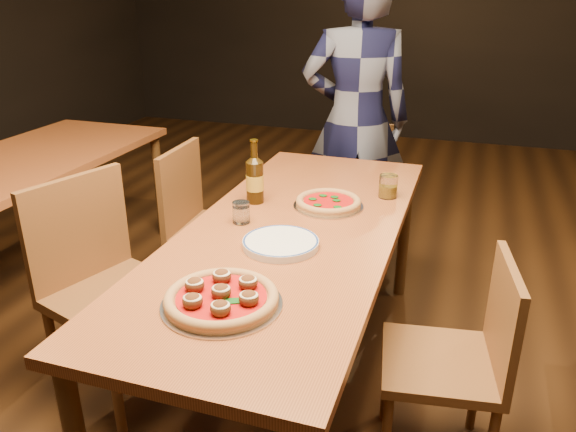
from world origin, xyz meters
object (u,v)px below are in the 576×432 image
(beer_bottle, at_px, (255,181))
(amber_glass, at_px, (388,186))
(chair_main_sw, at_px, (219,230))
(table_left, at_px, (6,178))
(chair_main_nw, at_px, (118,295))
(water_glass, at_px, (241,212))
(pizza_margherita, at_px, (328,202))
(plate_stack, at_px, (281,243))
(chair_main_e, at_px, (440,361))
(pizza_meatball, at_px, (221,298))
(chair_end, at_px, (358,195))
(table_main, at_px, (292,244))
(diner, at_px, (356,122))

(beer_bottle, height_order, amber_glass, beer_bottle)
(chair_main_sw, bearing_deg, table_left, 96.55)
(chair_main_nw, height_order, water_glass, chair_main_nw)
(pizza_margherita, relative_size, plate_stack, 1.08)
(chair_main_e, height_order, water_glass, chair_main_e)
(chair_main_nw, relative_size, beer_bottle, 3.60)
(pizza_margherita, relative_size, water_glass, 3.47)
(pizza_meatball, xyz_separation_m, beer_bottle, (-0.22, 0.83, 0.07))
(chair_end, relative_size, pizza_margherita, 2.92)
(chair_main_nw, distance_m, chair_main_sw, 0.77)
(water_glass, xyz_separation_m, amber_glass, (0.51, 0.47, 0.01))
(plate_stack, xyz_separation_m, water_glass, (-0.22, 0.16, 0.03))
(chair_main_nw, xyz_separation_m, beer_bottle, (0.39, 0.51, 0.36))
(chair_main_e, distance_m, water_glass, 0.93)
(table_left, relative_size, water_glass, 23.13)
(table_main, relative_size, water_glass, 23.13)
(diner, bearing_deg, amber_glass, 95.05)
(chair_main_nw, bearing_deg, amber_glass, -33.37)
(table_main, height_order, chair_main_e, chair_main_e)
(beer_bottle, relative_size, amber_glass, 2.67)
(chair_end, distance_m, amber_glass, 0.93)
(chair_main_nw, distance_m, pizza_margherita, 0.94)
(water_glass, distance_m, diner, 1.34)
(chair_main_e, bearing_deg, water_glass, -113.17)
(amber_glass, xyz_separation_m, diner, (-0.33, 0.85, 0.08))
(table_main, distance_m, beer_bottle, 0.37)
(chair_main_sw, relative_size, chair_main_e, 1.09)
(beer_bottle, bearing_deg, chair_main_sw, 140.13)
(chair_main_nw, distance_m, beer_bottle, 0.73)
(amber_glass, height_order, diner, diner)
(table_main, xyz_separation_m, pizza_margherita, (0.08, 0.27, 0.09))
(plate_stack, distance_m, diner, 1.49)
(table_main, distance_m, table_left, 1.73)
(table_main, height_order, pizza_margherita, pizza_margherita)
(chair_main_e, bearing_deg, table_main, -118.84)
(table_left, distance_m, plate_stack, 1.78)
(pizza_meatball, xyz_separation_m, diner, (-0.01, 1.92, 0.11))
(table_main, relative_size, chair_main_sw, 2.16)
(table_main, bearing_deg, plate_stack, -85.49)
(chair_end, distance_m, pizza_margherita, 1.06)
(chair_main_e, bearing_deg, beer_bottle, -126.02)
(chair_main_sw, height_order, water_glass, chair_main_sw)
(pizza_margherita, bearing_deg, amber_glass, 41.43)
(chair_main_sw, distance_m, beer_bottle, 0.56)
(chair_end, height_order, pizza_margherita, chair_end)
(pizza_margherita, xyz_separation_m, plate_stack, (-0.06, -0.44, -0.01))
(chair_main_sw, bearing_deg, chair_main_e, -123.17)
(chair_main_e, bearing_deg, chair_end, -166.65)
(pizza_margherita, distance_m, amber_glass, 0.30)
(table_left, height_order, chair_main_sw, chair_main_sw)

